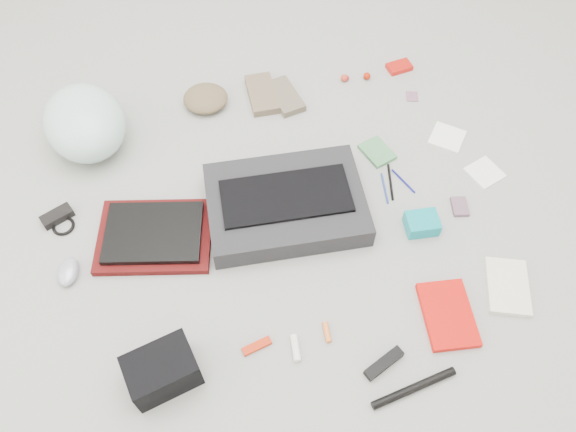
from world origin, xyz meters
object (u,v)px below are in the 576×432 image
object	(u,v)px
messenger_bag	(286,204)
laptop	(153,233)
camera_bag	(162,371)
book_red	(448,315)
accordion_wallet	(422,223)
bike_helmet	(85,123)

from	to	relation	value
messenger_bag	laptop	size ratio (longest dim) A/B	1.66
camera_bag	book_red	bearing A→B (deg)	-14.19
messenger_bag	accordion_wallet	size ratio (longest dim) A/B	4.92
messenger_bag	book_red	world-z (taller)	messenger_bag
messenger_bag	book_red	xyz separation A→B (m)	(0.35, -0.51, -0.03)
bike_helmet	camera_bag	bearing A→B (deg)	-93.68
camera_bag	accordion_wallet	bearing A→B (deg)	5.64
accordion_wallet	camera_bag	bearing A→B (deg)	-155.93
book_red	bike_helmet	bearing A→B (deg)	143.47
laptop	book_red	bearing A→B (deg)	-17.90
book_red	camera_bag	bearing A→B (deg)	-173.98
accordion_wallet	messenger_bag	bearing A→B (deg)	163.29
bike_helmet	accordion_wallet	distance (m)	1.22
messenger_bag	camera_bag	world-z (taller)	camera_bag
laptop	book_red	world-z (taller)	laptop
messenger_bag	laptop	distance (m)	0.44
camera_bag	book_red	distance (m)	0.85
laptop	camera_bag	bearing A→B (deg)	-80.17
laptop	book_red	xyz separation A→B (m)	(0.79, -0.54, -0.02)
messenger_bag	book_red	distance (m)	0.62
laptop	bike_helmet	bearing A→B (deg)	123.22
camera_bag	accordion_wallet	world-z (taller)	camera_bag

